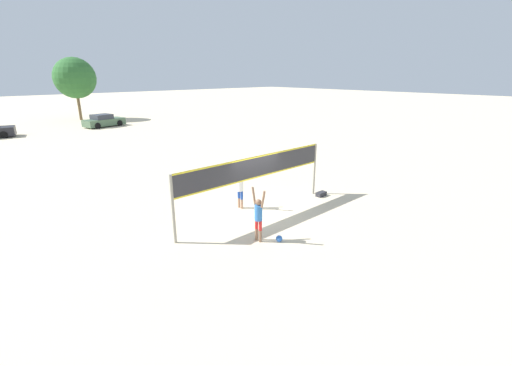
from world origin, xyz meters
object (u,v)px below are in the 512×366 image
Objects in this scene: volleyball_net at (256,172)px; volleyball at (279,239)px; player_blocker at (240,186)px; parked_car_mid at (104,121)px; tree_left_cluster at (75,78)px; gear_bag at (321,194)px; player_spiker at (258,214)px.

volleyball is at bearing -114.13° from volleyball_net.
player_blocker is 8.44× the size of volleyball.
volleyball is (-1.02, -3.38, -0.92)m from player_blocker.
parked_car_mid is at bearing 82.01° from volleyball_net.
tree_left_cluster is at bearing 82.68° from volleyball.
gear_bag is at bearing 21.26° from volleyball.
player_blocker is 3.65m from volleyball.
player_spiker is 1.17m from volleyball.
player_blocker is at bearing -109.74° from parked_car_mid.
volleyball is (0.50, -0.55, -0.91)m from player_spiker.
tree_left_cluster is (5.68, 39.77, 4.11)m from player_spiker.
player_blocker is 3.74× the size of gear_bag.
volleyball is at bearing -110.65° from parked_car_mid.
volleyball is 5.30m from gear_bag.
player_spiker reaches higher than gear_bag.
gear_bag is at bearing -75.84° from player_spiker.
volleyball_net is 3.98× the size of player_spiker.
tree_left_cluster is at bearing 89.64° from gear_bag.
parked_car_mid is at bearing 171.63° from player_blocker.
player_spiker is at bearing -111.69° from parked_car_mid.
player_spiker is 0.43× the size of parked_car_mid.
player_spiker reaches higher than volleyball.
player_spiker is at bearing -165.84° from gear_bag.
gear_bag is (4.94, 1.92, -0.01)m from volleyball.
parked_car_mid reaches higher than volleyball.
player_spiker is 3.22m from player_blocker.
player_spiker is 0.99× the size of player_blocker.
volleyball_net is 33.26× the size of volleyball.
tree_left_cluster is at bearing 83.83° from volleyball_net.
tree_left_cluster reaches higher than volleyball_net.
gear_bag is 0.07× the size of tree_left_cluster.
player_blocker reaches higher than player_spiker.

